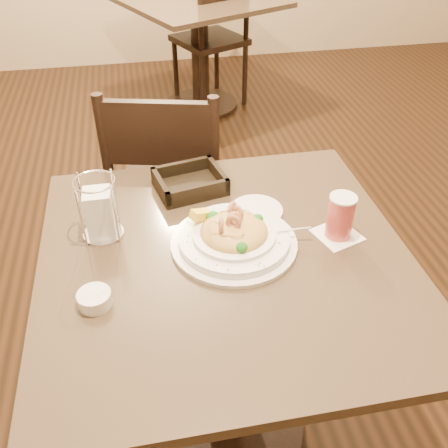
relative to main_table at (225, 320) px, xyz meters
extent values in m
plane|color=black|center=(0.00, 0.00, -0.51)|extent=(7.00, 7.00, 0.00)
cylinder|color=black|center=(0.00, 0.00, -0.49)|extent=(0.52, 0.52, 0.03)
cylinder|color=black|center=(0.00, 0.00, -0.14)|extent=(0.12, 0.12, 0.68)
cube|color=brown|center=(0.00, 0.00, 0.22)|extent=(0.90, 0.90, 0.03)
cylinder|color=black|center=(0.30, 2.49, -0.49)|extent=(0.52, 0.52, 0.03)
cylinder|color=black|center=(0.30, 2.49, -0.14)|extent=(0.12, 0.12, 0.68)
cube|color=brown|center=(0.30, 2.49, 0.22)|extent=(1.19, 1.19, 0.03)
cube|color=black|center=(-0.07, 0.73, -0.06)|extent=(0.51, 0.51, 0.04)
cylinder|color=black|center=(0.14, 0.86, -0.29)|extent=(0.04, 0.04, 0.43)
cylinder|color=black|center=(-0.21, 0.95, -0.29)|extent=(0.04, 0.04, 0.43)
cylinder|color=black|center=(0.06, 0.51, -0.29)|extent=(0.04, 0.04, 0.43)
cylinder|color=black|center=(-0.29, 0.60, -0.29)|extent=(0.04, 0.04, 0.43)
cylinder|color=black|center=(0.06, 0.51, 0.19)|extent=(0.04, 0.04, 0.46)
cylinder|color=black|center=(-0.29, 0.60, 0.19)|extent=(0.04, 0.04, 0.46)
cube|color=black|center=(-0.12, 0.56, 0.29)|extent=(0.36, 0.11, 0.22)
cube|color=black|center=(0.38, 2.57, -0.06)|extent=(0.56, 0.56, 0.04)
cylinder|color=black|center=(0.47, 2.81, -0.29)|extent=(0.04, 0.04, 0.43)
cylinder|color=black|center=(0.14, 2.66, -0.29)|extent=(0.04, 0.04, 0.43)
cylinder|color=black|center=(0.62, 2.48, -0.29)|extent=(0.04, 0.04, 0.43)
cylinder|color=black|center=(0.29, 2.33, -0.29)|extent=(0.04, 0.04, 0.43)
cylinder|color=black|center=(0.62, 2.48, 0.19)|extent=(0.04, 0.04, 0.46)
cylinder|color=black|center=(0.29, 2.33, 0.19)|extent=(0.04, 0.04, 0.46)
cylinder|color=white|center=(0.03, 0.03, 0.24)|extent=(0.32, 0.32, 0.01)
cylinder|color=white|center=(0.03, 0.03, 0.26)|extent=(0.28, 0.28, 0.02)
cylinder|color=white|center=(0.03, 0.03, 0.27)|extent=(0.21, 0.21, 0.01)
ellipsoid|color=#B98F43|center=(0.03, 0.03, 0.28)|extent=(0.17, 0.17, 0.06)
cube|color=yellow|center=(-0.05, 0.10, 0.29)|extent=(0.06, 0.05, 0.04)
cube|color=silver|center=(0.16, 0.02, 0.27)|extent=(0.12, 0.02, 0.01)
cube|color=silver|center=(0.10, 0.02, 0.27)|extent=(0.03, 0.02, 0.00)
torus|color=#B98F43|center=(0.03, 0.04, 0.30)|extent=(0.04, 0.04, 0.01)
torus|color=#B98F43|center=(-0.02, 0.00, 0.29)|extent=(0.03, 0.03, 0.01)
torus|color=#B98F43|center=(-0.02, 0.02, 0.30)|extent=(0.05, 0.05, 0.02)
torus|color=#B98F43|center=(0.01, 0.02, 0.30)|extent=(0.05, 0.05, 0.01)
torus|color=#B98F43|center=(0.03, 0.04, 0.28)|extent=(0.04, 0.04, 0.03)
torus|color=#B98F43|center=(0.01, 0.04, 0.30)|extent=(0.04, 0.03, 0.03)
torus|color=#B98F43|center=(0.02, 0.08, 0.30)|extent=(0.04, 0.04, 0.01)
torus|color=#B98F43|center=(0.06, 0.08, 0.29)|extent=(0.04, 0.04, 0.03)
torus|color=#B98F43|center=(0.00, 0.01, 0.30)|extent=(0.05, 0.05, 0.01)
torus|color=#B98F43|center=(0.05, 0.05, 0.29)|extent=(0.05, 0.05, 0.03)
torus|color=#B98F43|center=(0.04, 0.09, 0.30)|extent=(0.04, 0.04, 0.01)
torus|color=#B98F43|center=(0.00, 0.01, 0.29)|extent=(0.06, 0.06, 0.03)
torus|color=#B98F43|center=(0.05, 0.05, 0.29)|extent=(0.04, 0.05, 0.03)
torus|color=#B98F43|center=(0.03, -0.01, 0.30)|extent=(0.05, 0.04, 0.02)
torus|color=#B98F43|center=(0.06, 0.03, 0.29)|extent=(0.05, 0.05, 0.02)
torus|color=tan|center=(0.03, 0.07, 0.32)|extent=(0.04, 0.04, 0.04)
torus|color=tan|center=(0.04, 0.05, 0.32)|extent=(0.04, 0.04, 0.04)
torus|color=tan|center=(0.03, 0.03, 0.32)|extent=(0.04, 0.03, 0.04)
torus|color=tan|center=(-0.01, 0.02, 0.32)|extent=(0.02, 0.04, 0.04)
torus|color=tan|center=(0.02, 0.02, 0.32)|extent=(0.04, 0.03, 0.04)
ellipsoid|color=#155513|center=(0.09, 0.06, 0.29)|extent=(0.03, 0.03, 0.02)
ellipsoid|color=#155513|center=(-0.01, 0.09, 0.29)|extent=(0.04, 0.04, 0.03)
ellipsoid|color=#155513|center=(0.03, -0.04, 0.29)|extent=(0.03, 0.03, 0.02)
cube|color=#266619|center=(0.14, 0.02, 0.27)|extent=(0.00, 0.00, 0.00)
cube|color=#266619|center=(-0.09, 0.03, 0.27)|extent=(0.00, 0.00, 0.00)
cube|color=#266619|center=(-0.03, -0.07, 0.27)|extent=(0.00, 0.00, 0.00)
cube|color=#266619|center=(0.13, -0.02, 0.27)|extent=(0.00, 0.00, 0.00)
cube|color=#266619|center=(0.00, 0.15, 0.27)|extent=(0.00, 0.00, 0.00)
cube|color=#266619|center=(-0.08, -0.04, 0.27)|extent=(0.00, 0.00, 0.00)
cube|color=#266619|center=(0.07, -0.08, 0.27)|extent=(0.00, 0.00, 0.00)
cube|color=#266619|center=(0.06, -0.09, 0.27)|extent=(0.00, 0.00, 0.00)
cube|color=#266619|center=(0.13, -0.02, 0.27)|extent=(0.00, 0.00, 0.00)
cube|color=#266619|center=(-0.08, 0.05, 0.27)|extent=(0.00, 0.00, 0.00)
cube|color=#266619|center=(-0.01, -0.09, 0.27)|extent=(0.00, 0.00, 0.00)
cube|color=#266619|center=(0.05, 0.14, 0.27)|extent=(0.00, 0.00, 0.00)
cube|color=#266619|center=(-0.08, 0.11, 0.27)|extent=(0.00, 0.00, 0.00)
cube|color=#266619|center=(0.07, -0.09, 0.27)|extent=(0.00, 0.00, 0.00)
cube|color=#266619|center=(0.13, 0.06, 0.27)|extent=(0.00, 0.00, 0.00)
cube|color=#266619|center=(0.10, 0.11, 0.27)|extent=(0.00, 0.00, 0.00)
cube|color=white|center=(0.30, 0.02, 0.24)|extent=(0.13, 0.13, 0.00)
cylinder|color=#D64D4B|center=(0.30, 0.02, 0.29)|extent=(0.07, 0.07, 0.11)
cylinder|color=white|center=(0.30, 0.02, 0.35)|extent=(0.07, 0.07, 0.01)
cube|color=black|center=(-0.05, 0.30, 0.24)|extent=(0.22, 0.19, 0.01)
cube|color=black|center=(0.04, 0.32, 0.27)|extent=(0.05, 0.15, 0.04)
cube|color=black|center=(-0.13, 0.29, 0.27)|extent=(0.05, 0.15, 0.04)
cube|color=black|center=(-0.06, 0.37, 0.27)|extent=(0.19, 0.05, 0.04)
cube|color=black|center=(-0.03, 0.24, 0.27)|extent=(0.19, 0.05, 0.04)
cylinder|color=silver|center=(-0.29, 0.14, 0.24)|extent=(0.10, 0.10, 0.01)
torus|color=silver|center=(-0.29, 0.14, 0.40)|extent=(0.10, 0.10, 0.01)
cube|color=white|center=(-0.29, 0.14, 0.30)|extent=(0.09, 0.09, 0.13)
cylinder|color=silver|center=(-0.33, 0.10, 0.32)|extent=(0.01, 0.01, 0.16)
cylinder|color=silver|center=(-0.25, 0.10, 0.32)|extent=(0.01, 0.01, 0.16)
cylinder|color=silver|center=(-0.33, 0.18, 0.32)|extent=(0.01, 0.01, 0.16)
cylinder|color=silver|center=(-0.25, 0.18, 0.32)|extent=(0.01, 0.01, 0.16)
cylinder|color=white|center=(0.12, 0.16, 0.24)|extent=(0.18, 0.18, 0.01)
cylinder|color=white|center=(-0.31, -0.11, 0.25)|extent=(0.09, 0.09, 0.03)
camera|label=1|loc=(-0.17, -0.90, 1.04)|focal=40.00mm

